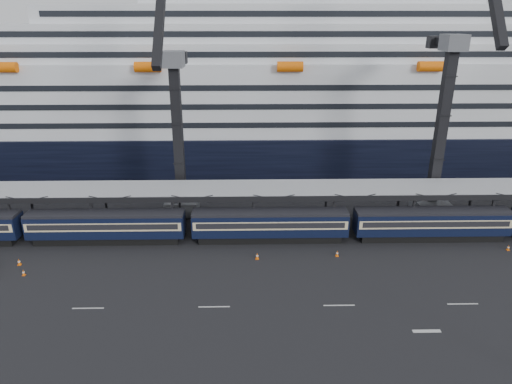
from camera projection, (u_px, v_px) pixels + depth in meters
ground at (351, 283)px, 47.58m from camera, size 260.00×260.00×0.00m
lane_markings at (449, 312)px, 42.84m from camera, size 111.00×4.27×0.02m
train at (297, 224)px, 56.05m from camera, size 133.05×3.00×4.05m
canopy at (331, 189)px, 58.78m from camera, size 130.00×6.25×5.53m
cruise_ship at (298, 95)px, 86.12m from camera, size 214.09×28.84×34.00m
crane_dark_near at (177, 130)px, 60.33m from camera, size 4.50×17.75×35.08m
crane_dark_mid at (444, 120)px, 59.52m from camera, size 4.50×18.24×39.64m
traffic_cone_a at (23, 272)px, 48.82m from camera, size 0.35×0.35×0.70m
traffic_cone_b at (19, 262)px, 50.87m from camera, size 0.39×0.39×0.78m
traffic_cone_c at (257, 256)px, 52.13m from camera, size 0.40×0.40×0.79m
traffic_cone_d at (337, 253)px, 52.76m from camera, size 0.37×0.37×0.74m
traffic_cone_e at (508, 248)px, 54.14m from camera, size 0.34×0.34×0.68m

